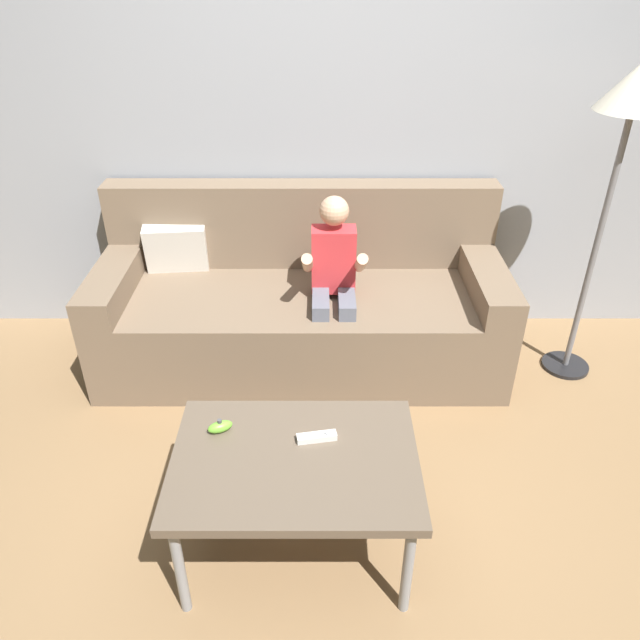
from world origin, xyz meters
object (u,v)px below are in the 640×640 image
object	(u,v)px
coffee_table	(297,467)
floor_lamp	(635,114)
game_remote_white_near_edge	(319,437)
person_seated_on_couch	(336,282)
nunchuk_lime	(222,426)
couch	(302,306)

from	to	relation	value
coffee_table	floor_lamp	xyz separation A→B (m)	(1.40, 1.14, 0.91)
floor_lamp	game_remote_white_near_edge	bearing A→B (deg)	-141.58
person_seated_on_couch	floor_lamp	bearing A→B (deg)	2.44
coffee_table	game_remote_white_near_edge	bearing A→B (deg)	49.79
coffee_table	nunchuk_lime	distance (m)	0.31
person_seated_on_couch	nunchuk_lime	bearing A→B (deg)	-113.85
person_seated_on_couch	coffee_table	size ratio (longest dim) A/B	1.12
coffee_table	game_remote_white_near_edge	xyz separation A→B (m)	(0.07, 0.09, 0.05)
floor_lamp	coffee_table	bearing A→B (deg)	-140.86
person_seated_on_couch	couch	bearing A→B (deg)	133.49
floor_lamp	person_seated_on_couch	bearing A→B (deg)	-177.56
couch	floor_lamp	distance (m)	1.75
coffee_table	floor_lamp	size ratio (longest dim) A/B	0.55
couch	coffee_table	bearing A→B (deg)	-89.10
game_remote_white_near_edge	floor_lamp	distance (m)	1.89
couch	game_remote_white_near_edge	bearing A→B (deg)	-85.40
nunchuk_lime	floor_lamp	size ratio (longest dim) A/B	0.07
coffee_table	nunchuk_lime	bearing A→B (deg)	153.78
person_seated_on_couch	game_remote_white_near_edge	world-z (taller)	person_seated_on_couch
nunchuk_lime	floor_lamp	bearing A→B (deg)	31.09
couch	game_remote_white_near_edge	distance (m)	1.19
couch	floor_lamp	world-z (taller)	floor_lamp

